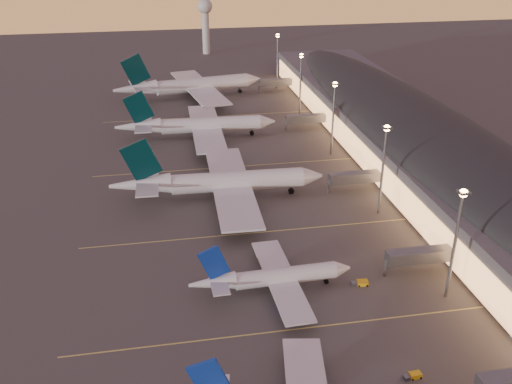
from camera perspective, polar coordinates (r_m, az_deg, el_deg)
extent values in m
plane|color=#3C3A37|center=(121.55, 2.92, -12.14)|extent=(700.00, 700.00, 0.00)
cylinder|color=navy|center=(104.87, 5.40, -18.45)|extent=(5.88, 3.95, 3.07)
cube|color=navy|center=(93.64, -4.59, -18.29)|extent=(7.50, 1.87, 8.89)
cylinder|color=silver|center=(127.12, 3.01, -8.34)|extent=(22.67, 4.58, 3.84)
cone|color=silver|center=(130.70, 8.61, -7.58)|extent=(3.76, 3.96, 3.84)
cone|color=silver|center=(124.18, -4.40, -9.03)|extent=(10.31, 4.17, 3.84)
cube|color=silver|center=(127.25, 2.52, -8.65)|extent=(7.61, 32.53, 0.42)
cylinder|color=navy|center=(133.86, 2.05, -7.40)|extent=(5.18, 3.05, 2.88)
cylinder|color=navy|center=(122.58, 3.69, -10.93)|extent=(5.18, 3.05, 2.88)
cube|color=navy|center=(121.49, -4.23, -7.07)|extent=(7.05, 0.81, 8.33)
cube|color=silver|center=(123.98, -3.83, -8.75)|extent=(4.02, 11.75, 0.27)
cylinder|color=black|center=(131.07, 7.03, -8.77)|extent=(0.32, 0.32, 1.52)
cylinder|color=black|center=(131.19, 7.03, -8.85)|extent=(1.10, 0.71, 1.08)
cylinder|color=black|center=(130.38, 1.89, -8.77)|extent=(0.32, 0.32, 1.52)
cylinder|color=black|center=(130.50, 1.89, -8.85)|extent=(1.10, 0.71, 1.08)
cylinder|color=black|center=(126.12, 2.49, -10.12)|extent=(0.32, 0.32, 1.52)
cylinder|color=black|center=(126.24, 2.49, -10.20)|extent=(1.10, 0.71, 1.08)
cylinder|color=silver|center=(166.95, -1.86, 1.12)|extent=(38.71, 6.94, 5.83)
cone|color=silver|center=(170.75, 5.62, 1.58)|extent=(6.38, 6.01, 5.83)
cone|color=silver|center=(166.07, -11.50, 0.73)|extent=(17.57, 6.33, 5.83)
cube|color=silver|center=(167.19, -2.49, 0.76)|extent=(12.81, 56.66, 0.64)
cylinder|color=slate|center=(179.36, -2.53, 1.86)|extent=(8.83, 4.62, 4.37)
cylinder|color=slate|center=(157.10, -1.53, -1.74)|extent=(8.83, 4.62, 4.37)
cube|color=#04272B|center=(163.07, -11.42, 3.15)|extent=(11.52, 1.20, 12.94)
cube|color=silver|center=(165.59, -10.79, 1.05)|extent=(6.80, 20.46, 0.41)
cylinder|color=black|center=(171.11, 3.55, 0.21)|extent=(0.48, 0.48, 2.33)
cylinder|color=black|center=(171.26, 3.54, 0.10)|extent=(1.66, 1.07, 1.63)
cylinder|color=black|center=(172.05, -3.04, 0.37)|extent=(0.48, 0.48, 2.33)
cylinder|color=black|center=(172.20, -3.03, 0.27)|extent=(1.66, 1.07, 1.63)
cylinder|color=black|center=(164.73, -2.75, -0.82)|extent=(0.48, 0.48, 2.33)
cylinder|color=black|center=(164.89, -2.74, -0.93)|extent=(1.66, 1.07, 1.63)
cylinder|color=silver|center=(215.66, -4.54, 6.74)|extent=(37.06, 6.33, 5.59)
cone|color=silver|center=(218.26, 1.12, 7.05)|extent=(6.07, 5.71, 5.59)
cone|color=silver|center=(215.17, -11.72, 6.43)|extent=(16.80, 5.92, 5.59)
cube|color=silver|center=(215.85, -5.01, 6.46)|extent=(11.82, 54.22, 0.61)
cylinder|color=slate|center=(227.76, -4.93, 6.99)|extent=(8.43, 4.36, 4.19)
cylinder|color=slate|center=(205.42, -4.39, 4.92)|extent=(8.43, 4.36, 4.19)
cube|color=#04272B|center=(212.94, -11.67, 8.28)|extent=(11.04, 1.06, 12.40)
cube|color=silver|center=(214.81, -11.20, 6.68)|extent=(6.35, 19.56, 0.39)
cylinder|color=black|center=(218.60, -0.43, 6.00)|extent=(0.46, 0.46, 2.24)
cylinder|color=black|center=(218.72, -0.43, 5.91)|extent=(1.58, 1.01, 1.56)
cylinder|color=black|center=(220.43, -5.37, 6.05)|extent=(0.46, 0.46, 2.24)
cylinder|color=black|center=(220.54, -5.37, 5.97)|extent=(1.58, 1.01, 1.56)
cylinder|color=black|center=(213.08, -5.21, 5.36)|extent=(0.46, 0.46, 2.24)
cylinder|color=black|center=(213.20, -5.21, 5.28)|extent=(1.58, 1.01, 1.56)
cylinder|color=silver|center=(268.58, -5.33, 10.67)|extent=(43.30, 13.79, 6.48)
cone|color=silver|center=(275.79, -0.26, 11.17)|extent=(7.92, 7.57, 6.48)
cone|color=silver|center=(262.42, -12.00, 10.06)|extent=(20.17, 9.72, 6.48)
cube|color=silver|center=(268.37, -5.76, 10.39)|extent=(23.08, 63.81, 0.71)
cylinder|color=slate|center=(282.16, -6.20, 10.66)|extent=(10.37, 6.46, 4.86)
cylinder|color=slate|center=(256.48, -4.63, 9.21)|extent=(10.37, 6.46, 4.86)
cube|color=#04272B|center=(260.52, -11.95, 11.86)|extent=(12.75, 3.17, 14.37)
cube|color=silver|center=(262.50, -11.50, 10.33)|extent=(10.70, 23.39, 0.45)
cylinder|color=black|center=(274.76, -1.62, 10.13)|extent=(0.60, 0.60, 2.59)
cylinder|color=black|center=(274.86, -1.62, 10.05)|extent=(1.98, 1.43, 1.81)
cylinder|color=black|center=(273.18, -6.26, 9.90)|extent=(0.60, 0.60, 2.59)
cylinder|color=black|center=(273.28, -6.26, 9.82)|extent=(1.98, 1.43, 1.81)
cylinder|color=black|center=(264.72, -5.76, 9.41)|extent=(0.60, 0.60, 2.59)
cylinder|color=black|center=(264.82, -5.76, 9.33)|extent=(1.98, 1.43, 1.81)
cube|color=#515056|center=(198.59, 15.87, 4.44)|extent=(40.00, 255.00, 12.00)
ellipsoid|color=#212426|center=(196.61, 16.07, 6.07)|extent=(39.00, 253.00, 10.92)
cube|color=#FFAC65|center=(191.16, 10.35, 3.87)|extent=(0.40, 244.80, 8.00)
cube|color=slate|center=(137.20, 16.06, -6.12)|extent=(16.00, 3.20, 3.00)
cylinder|color=slate|center=(135.27, 12.86, -7.36)|extent=(0.70, 0.70, 4.40)
cube|color=slate|center=(173.66, 9.85, 1.47)|extent=(16.00, 3.20, 3.00)
cylinder|color=slate|center=(172.15, 7.29, 0.58)|extent=(0.70, 0.70, 4.40)
cube|color=slate|center=(224.35, 5.04, 7.33)|extent=(16.00, 3.20, 3.00)
cylinder|color=slate|center=(223.18, 3.01, 6.67)|extent=(0.70, 0.70, 4.40)
cube|color=slate|center=(276.55, 2.01, 10.91)|extent=(16.00, 3.20, 3.00)
cylinder|color=slate|center=(275.60, 0.35, 10.38)|extent=(0.70, 0.70, 4.40)
cylinder|color=slate|center=(126.63, 19.21, -5.21)|extent=(0.70, 0.70, 25.00)
cube|color=slate|center=(120.95, 20.06, -0.02)|extent=(2.20, 2.20, 0.50)
sphere|color=#FFBB4E|center=(121.03, 20.05, -0.11)|extent=(1.80, 1.80, 1.80)
cylinder|color=slate|center=(158.47, 12.53, 1.97)|extent=(0.70, 0.70, 25.00)
cube|color=slate|center=(153.97, 12.97, 6.31)|extent=(2.20, 2.20, 0.50)
sphere|color=#FFBB4E|center=(154.03, 12.96, 6.24)|extent=(1.80, 1.80, 1.80)
cylinder|color=slate|center=(197.86, 7.70, 7.12)|extent=(0.70, 0.70, 25.00)
cube|color=slate|center=(194.27, 7.92, 10.68)|extent=(2.20, 2.20, 0.50)
sphere|color=#FFBB4E|center=(194.32, 7.92, 10.62)|extent=(1.80, 1.80, 1.80)
cylinder|color=slate|center=(239.23, 4.46, 10.51)|extent=(0.70, 0.70, 25.00)
cube|color=slate|center=(236.28, 4.56, 13.48)|extent=(2.20, 2.20, 0.50)
sphere|color=#FFBB4E|center=(236.32, 4.56, 13.43)|extent=(1.80, 1.80, 1.80)
cylinder|color=slate|center=(281.72, 2.14, 12.86)|extent=(0.70, 0.70, 25.00)
cube|color=slate|center=(279.22, 2.18, 15.40)|extent=(2.20, 2.20, 0.50)
sphere|color=#FFBB4E|center=(279.25, 2.18, 15.36)|extent=(1.80, 1.80, 1.80)
cylinder|color=silver|center=(360.24, -5.04, 15.65)|extent=(4.40, 4.40, 26.00)
sphere|color=silver|center=(358.00, -5.14, 18.02)|extent=(9.00, 9.00, 9.00)
cube|color=#D8C659|center=(117.74, 3.48, -13.59)|extent=(90.00, 0.36, 0.00)
cube|color=#D8C659|center=(150.13, -0.07, -4.09)|extent=(90.00, 0.36, 0.00)
cube|color=#D8C659|center=(190.07, -2.48, 2.53)|extent=(90.00, 0.36, 0.00)
cube|color=#D8C659|center=(241.31, -4.32, 7.55)|extent=(90.00, 0.36, 0.00)
cube|color=yellow|center=(111.09, 15.63, -17.22)|extent=(2.23, 1.49, 0.98)
cube|color=slate|center=(110.51, 14.86, -17.47)|extent=(1.33, 1.25, 0.71)
cylinder|color=black|center=(112.04, 15.81, -17.01)|extent=(0.40, 0.19, 0.39)
cylinder|color=black|center=(111.22, 16.16, -17.44)|extent=(0.40, 0.19, 0.39)
cylinder|color=black|center=(111.36, 15.06, -17.21)|extent=(0.40, 0.19, 0.39)
cylinder|color=black|center=(110.54, 15.40, -17.65)|extent=(0.40, 0.19, 0.39)
cube|color=yellow|center=(131.92, 10.60, -8.91)|extent=(2.57, 1.73, 1.12)
cube|color=slate|center=(131.55, 9.81, -9.03)|extent=(1.53, 1.44, 0.81)
cylinder|color=black|center=(132.95, 10.88, -8.81)|extent=(0.46, 0.22, 0.45)
cylinder|color=black|center=(131.75, 11.06, -9.18)|extent=(0.46, 0.22, 0.45)
cylinder|color=black|center=(132.48, 10.11, -8.87)|extent=(0.46, 0.22, 0.45)
cylinder|color=black|center=(131.28, 10.28, -9.25)|extent=(0.46, 0.22, 0.45)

